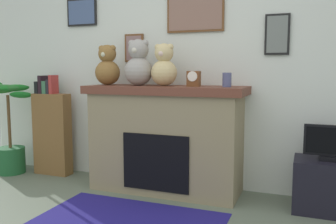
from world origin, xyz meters
TOP-DOWN VIEW (x-y plane):
  - back_wall at (-0.00, 2.00)m, footprint 5.20×0.15m
  - fireplace at (-0.12, 1.67)m, footprint 1.62×0.60m
  - bookshelf at (-1.60, 1.74)m, footprint 0.45×0.16m
  - potted_plant at (-2.10, 1.59)m, footprint 0.58×0.55m
  - tv_stand at (1.43, 1.64)m, footprint 0.62×0.40m
  - television at (1.43, 1.64)m, footprint 0.47×0.14m
  - candle_jar at (0.50, 1.65)m, footprint 0.08×0.08m
  - mantel_clock at (0.18, 1.65)m, footprint 0.12×0.09m
  - teddy_bear_brown at (-0.77, 1.65)m, footprint 0.26×0.26m
  - teddy_bear_grey at (-0.41, 1.65)m, footprint 0.29×0.29m
  - teddy_bear_tan at (-0.13, 1.65)m, footprint 0.26×0.26m

SIDE VIEW (x-z plane):
  - tv_stand at x=1.43m, z-range 0.00..0.46m
  - potted_plant at x=-2.10m, z-range -0.13..0.97m
  - bookshelf at x=-1.60m, z-range -0.07..1.11m
  - fireplace at x=-0.12m, z-range 0.01..1.08m
  - television at x=1.43m, z-range 0.45..0.75m
  - candle_jar at x=0.50m, z-range 1.08..1.21m
  - mantel_clock at x=0.18m, z-range 1.08..1.23m
  - teddy_bear_tan at x=-0.13m, z-range 1.05..1.47m
  - teddy_bear_brown at x=-0.77m, z-range 1.05..1.48m
  - teddy_bear_grey at x=-0.41m, z-range 1.05..1.52m
  - back_wall at x=0.00m, z-range 0.00..2.60m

